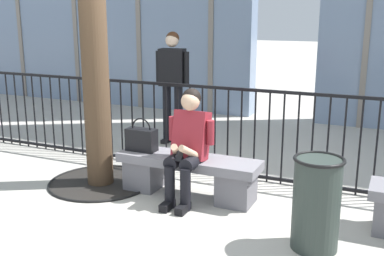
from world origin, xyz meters
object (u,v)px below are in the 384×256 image
(bystander_at_railing, at_px, (172,79))
(trash_can, at_px, (316,203))
(handbag_on_bench, at_px, (142,139))
(stone_bench, at_px, (188,172))
(seated_person_with_phone, at_px, (188,142))

(bystander_at_railing, xyz_separation_m, trash_can, (2.62, -2.51, -0.58))
(handbag_on_bench, bearing_deg, bystander_at_railing, 106.34)
(stone_bench, distance_m, seated_person_with_phone, 0.40)
(stone_bench, height_order, trash_can, trash_can)
(stone_bench, height_order, handbag_on_bench, handbag_on_bench)
(bystander_at_railing, height_order, trash_can, bystander_at_railing)
(seated_person_with_phone, xyz_separation_m, trash_can, (1.44, -0.51, -0.23))
(stone_bench, relative_size, seated_person_with_phone, 1.32)
(stone_bench, bearing_deg, bystander_at_railing, 121.13)
(trash_can, bearing_deg, seated_person_with_phone, 160.57)
(stone_bench, relative_size, handbag_on_bench, 4.20)
(handbag_on_bench, distance_m, bystander_at_railing, 2.01)
(seated_person_with_phone, xyz_separation_m, handbag_on_bench, (-0.63, 0.12, -0.06))
(handbag_on_bench, bearing_deg, seated_person_with_phone, -10.60)
(trash_can, bearing_deg, handbag_on_bench, 163.19)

